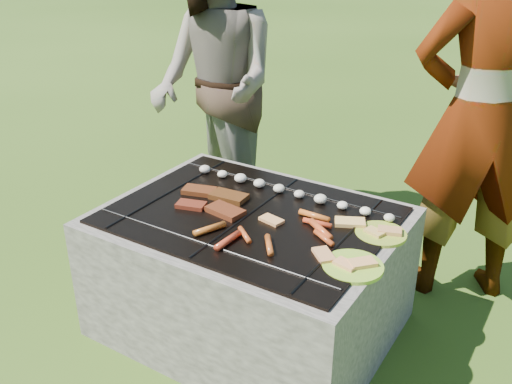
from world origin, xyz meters
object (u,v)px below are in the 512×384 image
(fire_pit, at_px, (250,276))
(cook, at_px, (481,118))
(bystander, at_px, (213,87))
(plate_near, at_px, (353,266))
(plate_far, at_px, (381,233))

(fire_pit, relative_size, cook, 0.68)
(cook, distance_m, bystander, 1.50)
(cook, bearing_deg, plate_near, 47.33)
(plate_far, relative_size, bystander, 0.13)
(fire_pit, xyz_separation_m, bystander, (-0.74, 0.76, 0.63))
(fire_pit, bearing_deg, cook, 48.58)
(cook, height_order, bystander, cook)
(plate_near, distance_m, cook, 1.08)
(cook, bearing_deg, bystander, -27.98)
(plate_near, xyz_separation_m, bystander, (-1.30, 0.91, 0.30))
(plate_far, relative_size, cook, 0.12)
(bystander, bearing_deg, cook, 35.59)
(cook, bearing_deg, fire_pit, 16.83)
(fire_pit, bearing_deg, bystander, 134.34)
(bystander, bearing_deg, plate_near, -3.04)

